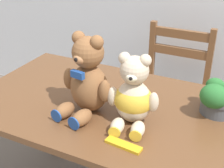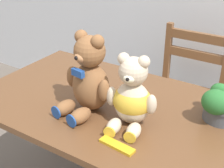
{
  "view_description": "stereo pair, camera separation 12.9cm",
  "coord_description": "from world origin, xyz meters",
  "px_view_note": "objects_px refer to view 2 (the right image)",
  "views": [
    {
      "loc": [
        0.55,
        -0.73,
        1.5
      ],
      "look_at": [
        0.05,
        0.3,
        0.9
      ],
      "focal_mm": 50.0,
      "sensor_mm": 36.0,
      "label": 1
    },
    {
      "loc": [
        0.67,
        -0.66,
        1.5
      ],
      "look_at": [
        0.05,
        0.3,
        0.9
      ],
      "focal_mm": 50.0,
      "sensor_mm": 36.0,
      "label": 2
    }
  ],
  "objects_px": {
    "wooden_chair_behind": "(184,95)",
    "chocolate_bar": "(117,146)",
    "teddy_bear_left": "(88,78)",
    "teddy_bear_right": "(132,97)",
    "potted_plant": "(223,105)"
  },
  "relations": [
    {
      "from": "teddy_bear_right",
      "to": "chocolate_bar",
      "type": "height_order",
      "value": "teddy_bear_right"
    },
    {
      "from": "teddy_bear_right",
      "to": "chocolate_bar",
      "type": "xyz_separation_m",
      "value": [
        0.03,
        -0.17,
        -0.12
      ]
    },
    {
      "from": "chocolate_bar",
      "to": "teddy_bear_left",
      "type": "bearing_deg",
      "value": 146.44
    },
    {
      "from": "potted_plant",
      "to": "teddy_bear_right",
      "type": "bearing_deg",
      "value": -145.69
    },
    {
      "from": "teddy_bear_right",
      "to": "potted_plant",
      "type": "bearing_deg",
      "value": -155.65
    },
    {
      "from": "teddy_bear_left",
      "to": "wooden_chair_behind",
      "type": "bearing_deg",
      "value": -90.5
    },
    {
      "from": "teddy_bear_right",
      "to": "potted_plant",
      "type": "height_order",
      "value": "teddy_bear_right"
    },
    {
      "from": "chocolate_bar",
      "to": "teddy_bear_right",
      "type": "bearing_deg",
      "value": 101.49
    },
    {
      "from": "potted_plant",
      "to": "chocolate_bar",
      "type": "relative_size",
      "value": 1.3
    },
    {
      "from": "teddy_bear_right",
      "to": "teddy_bear_left",
      "type": "bearing_deg",
      "value": -8.54
    },
    {
      "from": "wooden_chair_behind",
      "to": "teddy_bear_right",
      "type": "relative_size",
      "value": 2.89
    },
    {
      "from": "teddy_bear_left",
      "to": "potted_plant",
      "type": "bearing_deg",
      "value": -147.95
    },
    {
      "from": "teddy_bear_left",
      "to": "teddy_bear_right",
      "type": "xyz_separation_m",
      "value": [
        0.21,
        0.01,
        -0.03
      ]
    },
    {
      "from": "wooden_chair_behind",
      "to": "teddy_bear_right",
      "type": "bearing_deg",
      "value": 93.96
    },
    {
      "from": "wooden_chair_behind",
      "to": "chocolate_bar",
      "type": "bearing_deg",
      "value": 95.2
    }
  ]
}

